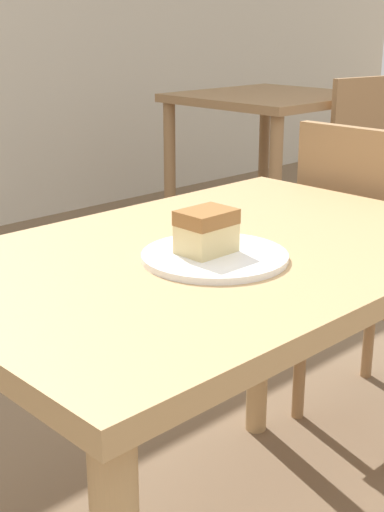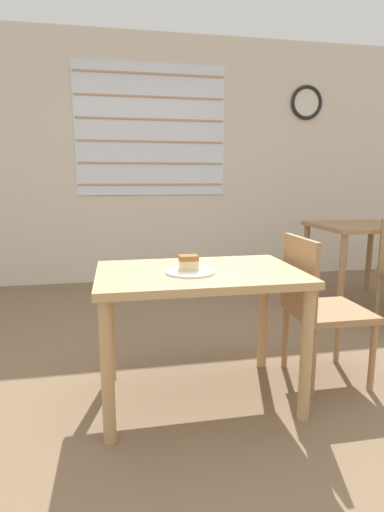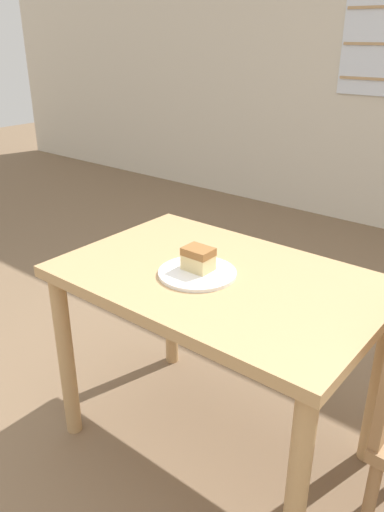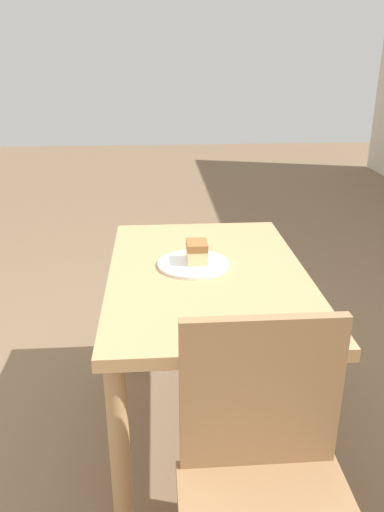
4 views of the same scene
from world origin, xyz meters
name	(u,v)px [view 2 (image 2 of 4)]	position (x,y,z in m)	size (l,w,h in m)	color
ground_plane	(204,426)	(0.00, 0.00, 0.00)	(14.00, 14.00, 0.00)	#7A6047
wall_back	(149,161)	(0.01, 3.03, 1.41)	(10.00, 0.10, 2.80)	beige
dining_table_near	(199,291)	(0.03, 0.27, 0.62)	(1.07, 0.70, 0.73)	tan
dining_table_far	(359,238)	(1.92, 1.72, 0.65)	(0.84, 0.80, 0.78)	#9E754C
chair_near_window	(318,304)	(0.76, 0.34, 0.48)	(0.43, 0.43, 0.88)	#9E754C
plate	(190,272)	(-0.03, 0.22, 0.74)	(0.26, 0.26, 0.01)	white
cake_slice	(188,263)	(-0.03, 0.24, 0.78)	(0.10, 0.07, 0.08)	#E5CC89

